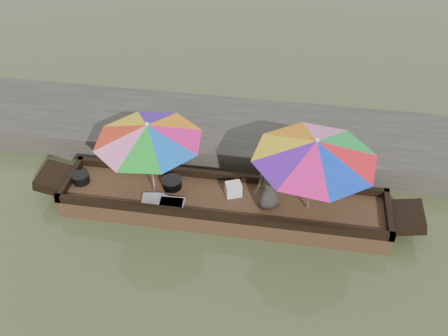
# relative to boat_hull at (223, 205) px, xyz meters

# --- Properties ---
(water) EXTENTS (80.00, 80.00, 0.00)m
(water) POSITION_rel_boat_hull_xyz_m (0.00, 0.00, -0.17)
(water) COLOR #444E2B
(water) RESTS_ON ground
(dock) EXTENTS (22.00, 2.20, 0.50)m
(dock) POSITION_rel_boat_hull_xyz_m (0.00, 2.20, 0.08)
(dock) COLOR #2D2B26
(dock) RESTS_ON ground
(boat_hull) EXTENTS (6.02, 1.20, 0.35)m
(boat_hull) POSITION_rel_boat_hull_xyz_m (0.00, 0.00, 0.00)
(boat_hull) COLOR #372113
(boat_hull) RESTS_ON water
(cooking_pot) EXTENTS (0.33, 0.33, 0.17)m
(cooking_pot) POSITION_rel_boat_hull_xyz_m (-2.76, 0.04, 0.26)
(cooking_pot) COLOR black
(cooking_pot) RESTS_ON boat_hull
(tray_crayfish) EXTENTS (0.49, 0.35, 0.09)m
(tray_crayfish) POSITION_rel_boat_hull_xyz_m (-0.89, -0.34, 0.22)
(tray_crayfish) COLOR silver
(tray_crayfish) RESTS_ON boat_hull
(tray_scallop) EXTENTS (0.52, 0.40, 0.06)m
(tray_scallop) POSITION_rel_boat_hull_xyz_m (-1.22, -0.26, 0.21)
(tray_scallop) COLOR silver
(tray_scallop) RESTS_ON boat_hull
(charcoal_grill) EXTENTS (0.36, 0.36, 0.17)m
(charcoal_grill) POSITION_rel_boat_hull_xyz_m (-1.00, 0.16, 0.26)
(charcoal_grill) COLOR black
(charcoal_grill) RESTS_ON boat_hull
(supply_bag) EXTENTS (0.34, 0.31, 0.26)m
(supply_bag) POSITION_rel_boat_hull_xyz_m (0.17, 0.14, 0.30)
(supply_bag) COLOR silver
(supply_bag) RESTS_ON boat_hull
(vendor) EXTENTS (0.63, 0.56, 1.07)m
(vendor) POSITION_rel_boat_hull_xyz_m (0.83, -0.06, 0.71)
(vendor) COLOR #2A2622
(vendor) RESTS_ON boat_hull
(umbrella_bow) EXTENTS (2.39, 2.39, 1.55)m
(umbrella_bow) POSITION_rel_boat_hull_xyz_m (-1.30, 0.00, 0.95)
(umbrella_bow) COLOR #E51478
(umbrella_bow) RESTS_ON boat_hull
(umbrella_stern) EXTENTS (2.57, 2.57, 1.55)m
(umbrella_stern) POSITION_rel_boat_hull_xyz_m (1.54, 0.00, 0.95)
(umbrella_stern) COLOR green
(umbrella_stern) RESTS_ON boat_hull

